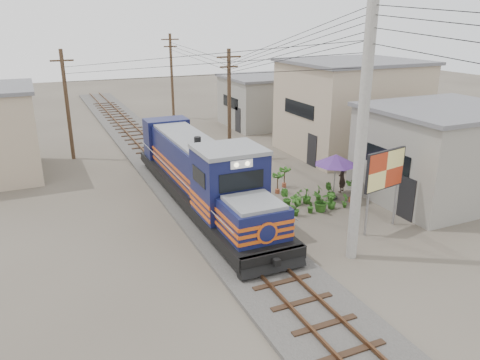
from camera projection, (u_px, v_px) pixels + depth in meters
name	position (u px, v px, depth m)	size (l,w,h in m)	color
ground	(265.00, 269.00, 17.28)	(120.00, 120.00, 0.00)	#473F35
ballast	(183.00, 184.00, 25.88)	(3.60, 70.00, 0.16)	#595651
track	(183.00, 181.00, 25.82)	(1.15, 70.00, 0.12)	#51331E
locomotive	(202.00, 175.00, 22.55)	(2.73, 14.86, 3.68)	black
utility_pole_main	(362.00, 131.00, 16.56)	(0.40, 0.40, 10.00)	#9E9B93
wooden_pole_mid	(229.00, 102.00, 29.88)	(1.60, 0.24, 7.00)	#4C3826
wooden_pole_far	(172.00, 75.00, 41.98)	(1.60, 0.24, 7.50)	#4C3826
wooden_pole_left	(67.00, 103.00, 29.66)	(1.60, 0.24, 7.00)	#4C3826
power_lines	(183.00, 45.00, 22.06)	(9.65, 19.00, 3.30)	black
shophouse_front	(442.00, 153.00, 23.53)	(7.35, 6.30, 4.70)	gray
shophouse_mid	(350.00, 107.00, 31.43)	(8.40, 7.35, 6.20)	tan
shophouse_back	(263.00, 101.00, 39.80)	(6.30, 6.30, 4.20)	gray
billboard	(385.00, 172.00, 19.64)	(2.32, 0.59, 3.62)	#99999E
market_umbrella	(336.00, 160.00, 23.37)	(2.54, 2.54, 2.36)	black
vendor	(342.00, 178.00, 24.71)	(0.58, 0.38, 1.59)	black
plant_nursery	(314.00, 199.00, 22.67)	(3.30, 2.17, 1.06)	#285719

